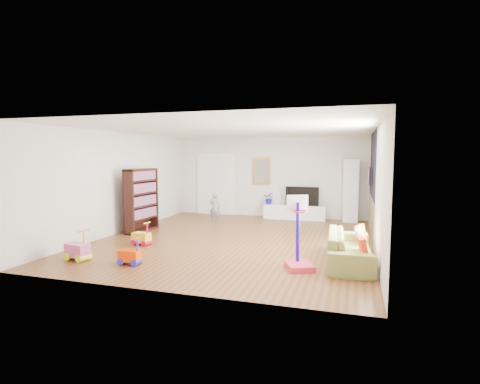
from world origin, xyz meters
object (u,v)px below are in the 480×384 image
(sofa, at_px, (350,248))
(basketball_hoop, at_px, (300,233))
(media_console, at_px, (295,212))
(bookshelf, at_px, (141,200))

(sofa, height_order, basketball_hoop, basketball_hoop)
(media_console, relative_size, bookshelf, 1.16)
(media_console, relative_size, sofa, 0.96)
(bookshelf, relative_size, sofa, 0.83)
(basketball_hoop, bearing_deg, media_console, 75.86)
(bookshelf, distance_m, basketball_hoop, 5.11)
(sofa, bearing_deg, basketball_hoop, 124.41)
(basketball_hoop, bearing_deg, bookshelf, 131.15)
(bookshelf, xyz_separation_m, sofa, (5.51, -1.50, -0.56))
(media_console, bearing_deg, basketball_hoop, -80.87)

